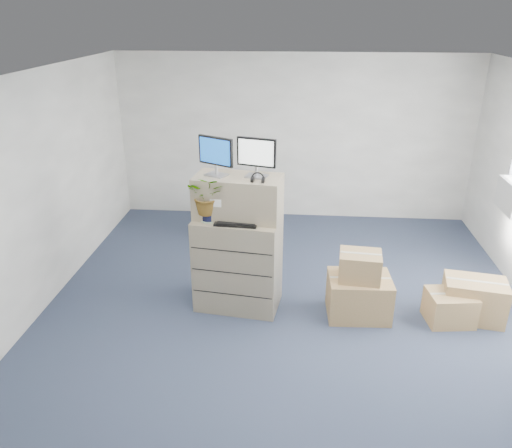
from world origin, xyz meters
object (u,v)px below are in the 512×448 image
object	(u,v)px
filing_cabinet_lower	(238,263)
office_chair	(235,215)
monitor_right	(256,155)
keyboard	(236,223)
potted_plant	(208,200)
monitor_left	(216,154)
water_bottle	(244,206)

from	to	relation	value
filing_cabinet_lower	office_chair	distance (m)	2.09
monitor_right	keyboard	xyz separation A→B (m)	(-0.21, -0.22, -0.74)
monitor_right	potted_plant	distance (m)	0.75
office_chair	monitor_left	bearing A→B (deg)	62.11
filing_cabinet_lower	keyboard	xyz separation A→B (m)	(0.01, -0.17, 0.60)
filing_cabinet_lower	water_bottle	distance (m)	0.74
keyboard	water_bottle	size ratio (longest dim) A/B	1.59
filing_cabinet_lower	keyboard	world-z (taller)	keyboard
water_bottle	office_chair	bearing A→B (deg)	100.43
filing_cabinet_lower	office_chair	size ratio (longest dim) A/B	1.63
potted_plant	monitor_left	bearing A→B (deg)	62.23
monitor_left	keyboard	xyz separation A→B (m)	(0.25, -0.24, -0.74)
keyboard	potted_plant	world-z (taller)	potted_plant
monitor_left	water_bottle	size ratio (longest dim) A/B	1.47
monitor_right	monitor_left	bearing A→B (deg)	-166.06
potted_plant	office_chair	bearing A→B (deg)	89.24
filing_cabinet_lower	potted_plant	xyz separation A→B (m)	(-0.32, -0.09, 0.84)
keyboard	potted_plant	distance (m)	0.42
monitor_left	filing_cabinet_lower	bearing A→B (deg)	12.89
keyboard	filing_cabinet_lower	bearing A→B (deg)	96.03
filing_cabinet_lower	office_chair	bearing A→B (deg)	105.66
filing_cabinet_lower	monitor_right	xyz separation A→B (m)	(0.22, 0.05, 1.34)
filing_cabinet_lower	potted_plant	size ratio (longest dim) A/B	2.16
water_bottle	potted_plant	size ratio (longest dim) A/B	0.57
keyboard	potted_plant	xyz separation A→B (m)	(-0.33, 0.08, 0.24)
filing_cabinet_lower	monitor_left	size ratio (longest dim) A/B	2.59
water_bottle	office_chair	world-z (taller)	water_bottle
office_chair	potted_plant	bearing A→B (deg)	59.85
keyboard	water_bottle	xyz separation A→B (m)	(0.07, 0.18, 0.14)
monitor_right	water_bottle	bearing A→B (deg)	-148.29
monitor_right	keyboard	bearing A→B (deg)	-117.91
office_chair	water_bottle	bearing A→B (deg)	71.03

